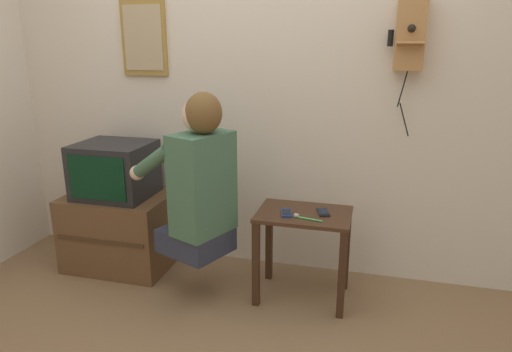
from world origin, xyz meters
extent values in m
cube|color=beige|center=(0.00, 1.06, 1.27)|extent=(6.80, 0.05, 2.55)
cube|color=#422819|center=(0.36, 0.65, 0.53)|extent=(0.54, 0.38, 0.02)
cube|color=#382215|center=(0.12, 0.48, 0.26)|extent=(0.04, 0.04, 0.52)
cube|color=#382215|center=(0.60, 0.48, 0.26)|extent=(0.04, 0.04, 0.52)
cube|color=#382215|center=(0.12, 0.81, 0.26)|extent=(0.04, 0.04, 0.52)
cube|color=#382215|center=(0.60, 0.81, 0.26)|extent=(0.04, 0.04, 0.52)
cube|color=#2D3347|center=(-0.26, 0.49, 0.37)|extent=(0.46, 0.44, 0.14)
cube|color=#426B51|center=(-0.19, 0.47, 0.73)|extent=(0.34, 0.40, 0.58)
sphere|color=beige|center=(-0.19, 0.47, 1.11)|extent=(0.20, 0.20, 0.20)
ellipsoid|color=brown|center=(-0.17, 0.46, 1.12)|extent=(0.26, 0.27, 0.23)
cylinder|color=#426B51|center=(-0.47, 0.43, 0.84)|extent=(0.32, 0.19, 0.24)
cylinder|color=#426B51|center=(-0.36, 0.70, 0.84)|extent=(0.32, 0.19, 0.24)
sphere|color=beige|center=(-0.60, 0.48, 0.76)|extent=(0.09, 0.09, 0.09)
sphere|color=beige|center=(-0.49, 0.75, 0.76)|extent=(0.09, 0.09, 0.09)
cube|color=brown|center=(-0.91, 0.74, 0.25)|extent=(0.68, 0.49, 0.51)
cube|color=#432E1C|center=(-0.91, 0.49, 0.28)|extent=(0.62, 0.01, 0.02)
cube|color=#232326|center=(-0.91, 0.74, 0.68)|extent=(0.47, 0.41, 0.36)
cube|color=black|center=(-0.91, 0.53, 0.68)|extent=(0.39, 0.01, 0.28)
cube|color=#AD7A47|center=(0.87, 0.98, 1.53)|extent=(0.16, 0.11, 0.39)
cube|color=#AD7A47|center=(0.87, 0.89, 1.48)|extent=(0.14, 0.07, 0.03)
cone|color=black|center=(0.87, 0.87, 1.56)|extent=(0.04, 0.05, 0.04)
cylinder|color=black|center=(0.77, 0.98, 1.51)|extent=(0.03, 0.03, 0.09)
cylinder|color=black|center=(0.86, 0.96, 1.23)|extent=(0.04, 0.04, 0.22)
cylinder|color=black|center=(0.88, 0.97, 1.05)|extent=(0.07, 0.06, 0.19)
cube|color=olive|center=(-0.79, 1.02, 1.51)|extent=(0.31, 0.02, 0.48)
cube|color=tan|center=(-0.79, 1.01, 1.51)|extent=(0.27, 0.01, 0.41)
cube|color=navy|center=(0.26, 0.60, 0.55)|extent=(0.09, 0.13, 0.01)
cube|color=black|center=(0.26, 0.60, 0.55)|extent=(0.07, 0.11, 0.00)
cube|color=black|center=(0.47, 0.67, 0.55)|extent=(0.09, 0.14, 0.01)
cube|color=black|center=(0.47, 0.67, 0.55)|extent=(0.08, 0.11, 0.00)
cylinder|color=#4CBF66|center=(0.40, 0.54, 0.55)|extent=(0.16, 0.04, 0.01)
cube|color=white|center=(0.33, 0.56, 0.56)|extent=(0.03, 0.02, 0.01)
camera|label=1|loc=(0.72, -1.81, 1.49)|focal=32.00mm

